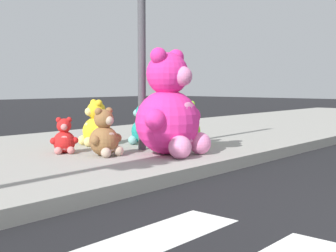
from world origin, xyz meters
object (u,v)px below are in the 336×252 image
at_px(plush_teal, 143,127).
at_px(plush_yellow, 95,127).
at_px(plush_red, 64,139).
at_px(plush_lime, 186,127).
at_px(plush_white, 166,125).
at_px(sign_pole, 142,26).
at_px(plush_brown, 105,137).
at_px(plush_pink_large, 170,112).

bearing_deg(plush_teal, plush_yellow, 142.96).
bearing_deg(plush_red, plush_lime, -21.20).
distance_m(plush_white, plush_teal, 0.53).
height_order(sign_pole, plush_yellow, sign_pole).
xyz_separation_m(plush_yellow, plush_red, (-0.79, -0.32, -0.08)).
distance_m(sign_pole, plush_white, 1.80).
height_order(sign_pole, plush_lime, sign_pole).
height_order(plush_white, plush_brown, same).
bearing_deg(plush_red, plush_teal, -4.86).
bearing_deg(plush_pink_large, sign_pole, 81.12).
xyz_separation_m(sign_pole, plush_brown, (-0.73, -0.05, -1.45)).
distance_m(plush_pink_large, plush_lime, 1.05).
relative_size(sign_pole, plush_teal, 5.03).
bearing_deg(plush_pink_large, plush_yellow, 91.38).
bearing_deg(plush_brown, plush_red, 108.49).
distance_m(plush_red, plush_teal, 1.37).
distance_m(sign_pole, plush_teal, 1.57).
relative_size(plush_red, plush_teal, 0.75).
bearing_deg(plush_lime, plush_brown, 176.77).
relative_size(plush_lime, plush_brown, 1.07).
height_order(sign_pole, plush_pink_large, sign_pole).
xyz_separation_m(plush_pink_large, plush_teal, (0.54, 1.01, -0.29)).
bearing_deg(plush_brown, plush_teal, 21.75).
height_order(sign_pole, plush_teal, sign_pole).
xyz_separation_m(sign_pole, plush_white, (0.98, 0.42, -1.45)).
distance_m(plush_lime, plush_white, 0.58).
distance_m(sign_pole, plush_pink_large, 1.30).
bearing_deg(plush_brown, plush_white, 15.37).
relative_size(sign_pole, plush_red, 6.73).
xyz_separation_m(plush_red, plush_teal, (1.37, -0.12, 0.06)).
distance_m(plush_yellow, plush_brown, 1.08).
bearing_deg(sign_pole, plush_red, 149.84).
height_order(plush_red, plush_brown, plush_brown).
relative_size(plush_pink_large, plush_lime, 2.07).
bearing_deg(plush_pink_large, plush_brown, 139.48).
bearing_deg(plush_white, plush_yellow, 158.61).
relative_size(sign_pole, plush_lime, 4.86).
bearing_deg(sign_pole, plush_lime, -9.51).
bearing_deg(plush_lime, plush_yellow, 133.46).
height_order(plush_pink_large, plush_brown, plush_pink_large).
distance_m(plush_pink_large, plush_white, 1.50).
bearing_deg(sign_pole, plush_pink_large, -98.88).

